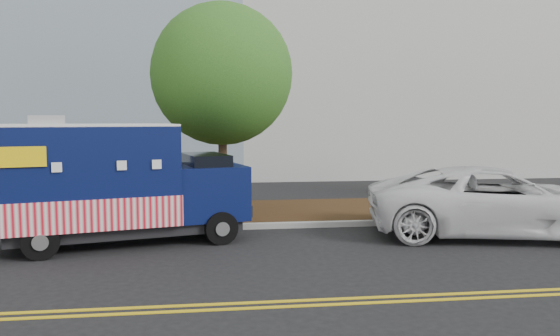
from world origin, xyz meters
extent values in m
plane|color=black|center=(0.00, 0.00, 0.00)|extent=(120.00, 120.00, 0.00)
cube|color=#9E9E99|center=(0.00, 1.40, 0.07)|extent=(120.00, 0.18, 0.15)
cube|color=#331E0E|center=(0.00, 3.50, 0.07)|extent=(120.00, 4.00, 0.15)
cube|color=gold|center=(0.00, -4.45, 0.01)|extent=(120.00, 0.10, 0.01)
cube|color=gold|center=(0.00, -4.70, 0.01)|extent=(120.00, 0.10, 0.01)
cylinder|color=#38281C|center=(0.83, 3.59, 1.59)|extent=(0.26, 0.26, 3.18)
sphere|color=#245919|center=(0.83, 3.59, 4.23)|extent=(4.21, 4.21, 4.21)
cube|color=#473828|center=(-2.38, 1.60, 1.20)|extent=(0.06, 0.06, 2.40)
cube|color=black|center=(-1.50, 0.14, 0.39)|extent=(5.40, 2.91, 0.26)
cube|color=#091241|center=(-2.30, -0.05, 1.65)|extent=(4.24, 2.96, 2.20)
cube|color=red|center=(-2.30, -0.05, 0.87)|extent=(4.29, 3.03, 0.69)
cube|color=white|center=(-2.30, -0.05, 2.77)|extent=(4.24, 2.96, 0.06)
cube|color=#B7B7BA|center=(-3.11, -0.25, 2.89)|extent=(0.89, 0.89, 0.20)
cube|color=#091241|center=(0.37, 0.60, 1.15)|extent=(2.07, 2.31, 1.28)
cube|color=black|center=(0.33, 0.59, 1.76)|extent=(1.32, 1.96, 0.60)
cube|color=black|center=(1.19, 0.80, 0.72)|extent=(0.51, 1.80, 0.28)
cube|color=#B7B7BA|center=(-2.30, 1.07, 1.70)|extent=(1.61, 0.43, 1.01)
cube|color=yellow|center=(-3.38, -1.44, 2.16)|extent=(1.07, 0.28, 0.41)
cube|color=yellow|center=(-3.90, 0.68, 2.16)|extent=(1.07, 0.28, 0.41)
cylinder|color=black|center=(0.68, -0.29, 0.39)|extent=(0.81, 0.43, 0.77)
cylinder|color=black|center=(0.24, 1.53, 0.39)|extent=(0.81, 0.43, 0.77)
cylinder|color=black|center=(-3.06, -1.20, 0.39)|extent=(0.81, 0.43, 0.77)
cylinder|color=black|center=(-3.51, 0.62, 0.39)|extent=(0.81, 0.43, 0.77)
imported|color=silver|center=(7.48, -0.21, 0.86)|extent=(6.68, 4.11, 1.73)
camera|label=1|loc=(0.42, -12.85, 2.91)|focal=35.00mm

